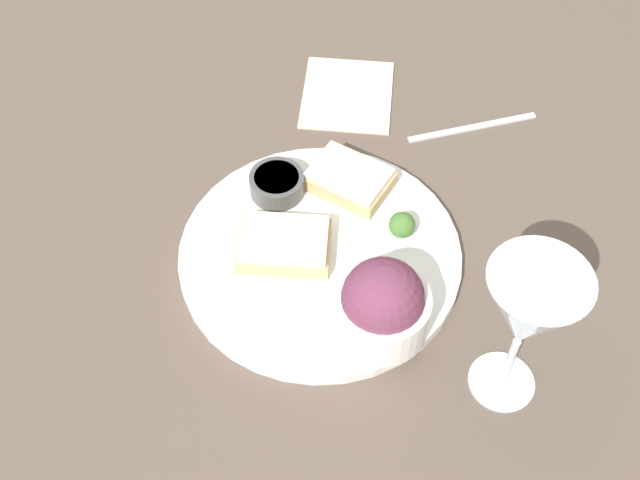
# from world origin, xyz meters

# --- Properties ---
(ground_plane) EXTENTS (4.00, 4.00, 0.00)m
(ground_plane) POSITION_xyz_m (0.00, 0.00, 0.00)
(ground_plane) COLOR brown
(dinner_plate) EXTENTS (0.30, 0.30, 0.01)m
(dinner_plate) POSITION_xyz_m (0.00, 0.00, 0.01)
(dinner_plate) COLOR white
(dinner_plate) RESTS_ON ground_plane
(salad_bowl) EXTENTS (0.10, 0.10, 0.09)m
(salad_bowl) POSITION_xyz_m (0.09, -0.06, 0.05)
(salad_bowl) COLOR white
(salad_bowl) RESTS_ON dinner_plate
(sauce_ramekin) EXTENTS (0.06, 0.06, 0.03)m
(sauce_ramekin) POSITION_xyz_m (-0.08, 0.06, 0.03)
(sauce_ramekin) COLOR #4C4C4C
(sauce_ramekin) RESTS_ON dinner_plate
(cheese_toast_near) EXTENTS (0.12, 0.10, 0.03)m
(cheese_toast_near) POSITION_xyz_m (-0.03, -0.02, 0.03)
(cheese_toast_near) COLOR tan
(cheese_toast_near) RESTS_ON dinner_plate
(cheese_toast_far) EXTENTS (0.10, 0.07, 0.03)m
(cheese_toast_far) POSITION_xyz_m (-0.01, 0.10, 0.03)
(cheese_toast_far) COLOR tan
(cheese_toast_far) RESTS_ON dinner_plate
(wine_glass) EXTENTS (0.09, 0.09, 0.18)m
(wine_glass) POSITION_xyz_m (0.22, -0.06, 0.13)
(wine_glass) COLOR silver
(wine_glass) RESTS_ON ground_plane
(garnish) EXTENTS (0.03, 0.03, 0.03)m
(garnish) POSITION_xyz_m (0.07, 0.06, 0.03)
(garnish) COLOR #477533
(garnish) RESTS_ON dinner_plate
(napkin) EXTENTS (0.15, 0.16, 0.01)m
(napkin) POSITION_xyz_m (-0.08, 0.25, 0.00)
(napkin) COLOR beige
(napkin) RESTS_ON ground_plane
(fork) EXTENTS (0.13, 0.11, 0.01)m
(fork) POSITION_xyz_m (0.09, 0.26, 0.00)
(fork) COLOR silver
(fork) RESTS_ON ground_plane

